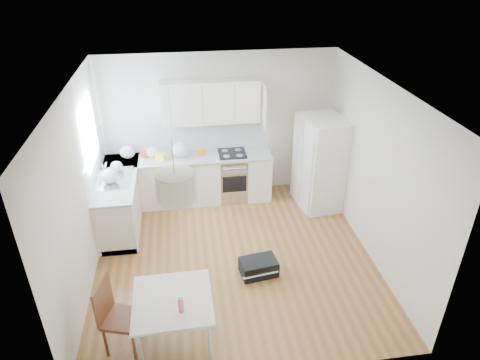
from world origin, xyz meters
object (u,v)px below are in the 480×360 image
at_px(dining_table, 173,304).
at_px(dining_chair, 123,317).
at_px(refrigerator, 322,163).
at_px(gym_bag, 259,267).

distance_m(dining_table, dining_chair, 0.61).
bearing_deg(refrigerator, gym_bag, -137.31).
bearing_deg(dining_table, gym_bag, 40.91).
relative_size(dining_chair, gym_bag, 1.84).
bearing_deg(dining_chair, refrigerator, 57.88).
relative_size(refrigerator, dining_table, 1.84).
bearing_deg(refrigerator, dining_chair, -147.01).
relative_size(refrigerator, dining_chair, 1.75).
distance_m(dining_chair, gym_bag, 2.13).
height_order(dining_table, dining_chair, dining_chair).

